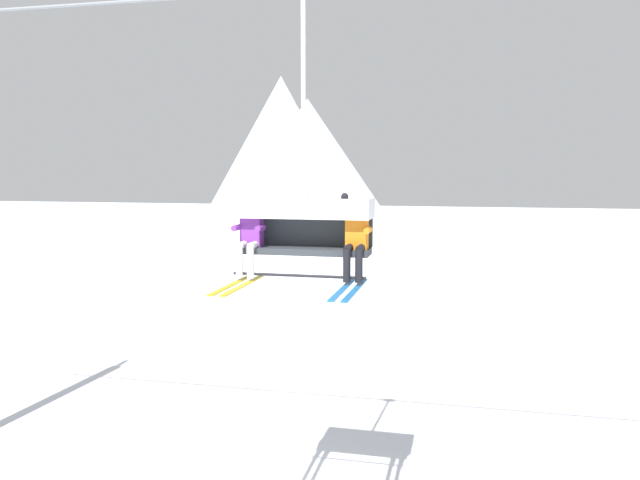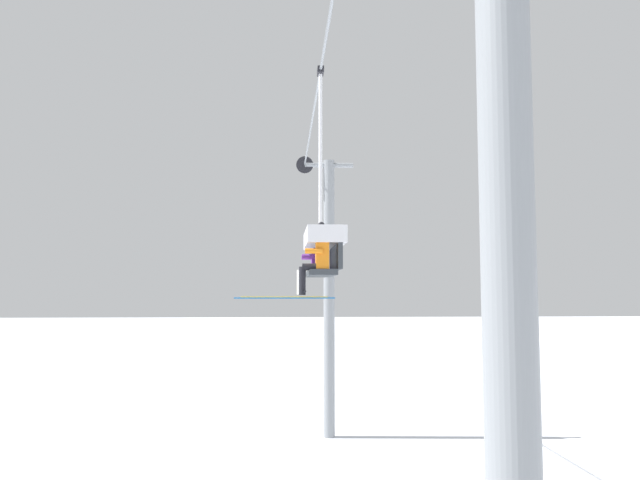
# 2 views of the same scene
# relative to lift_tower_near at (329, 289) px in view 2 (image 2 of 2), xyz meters

# --- Properties ---
(lift_tower_near) EXTENTS (0.36, 1.88, 9.07)m
(lift_tower_near) POSITION_rel_lift_tower_near_xyz_m (0.00, 0.00, 0.00)
(lift_tower_near) COLOR gray
(lift_tower_near) RESTS_ON ground_plane
(lift_tower_far) EXTENTS (0.36, 1.88, 9.07)m
(lift_tower_far) POSITION_rel_lift_tower_near_xyz_m (16.21, 0.00, 0.00)
(lift_tower_far) COLOR gray
(lift_tower_far) RESTS_ON ground_plane
(lift_cable) EXTENTS (18.21, 0.05, 0.05)m
(lift_cable) POSITION_rel_lift_tower_near_xyz_m (8.11, -0.78, 4.09)
(lift_cable) COLOR gray
(chairlift_chair) EXTENTS (2.06, 0.74, 4.24)m
(chairlift_chair) POSITION_rel_lift_tower_near_xyz_m (8.77, -0.71, 0.81)
(chairlift_chair) COLOR #33383D
(skier_purple) EXTENTS (0.46, 1.70, 1.23)m
(skier_purple) POSITION_rel_lift_tower_near_xyz_m (7.95, -0.93, 0.47)
(skier_purple) COLOR purple
(skier_orange) EXTENTS (0.48, 1.70, 1.34)m
(skier_orange) POSITION_rel_lift_tower_near_xyz_m (9.59, -0.92, 0.49)
(skier_orange) COLOR orange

